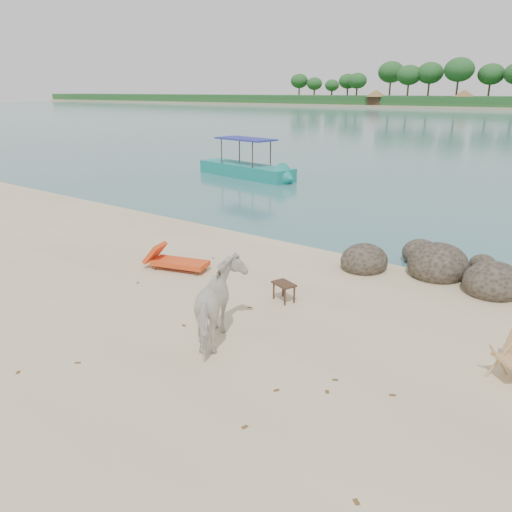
{
  "coord_description": "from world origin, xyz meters",
  "views": [
    {
      "loc": [
        5.61,
        -6.41,
        4.51
      ],
      "look_at": [
        -0.76,
        2.0,
        1.0
      ],
      "focal_mm": 35.0,
      "sensor_mm": 36.0,
      "label": 1
    }
  ],
  "objects_px": {
    "boulders": "(456,272)",
    "lounge_chair": "(180,261)",
    "boat_near": "(246,145)",
    "cow": "(221,306)",
    "side_table": "(284,293)"
  },
  "relations": [
    {
      "from": "cow",
      "to": "boat_near",
      "type": "bearing_deg",
      "value": -84.23
    },
    {
      "from": "boat_near",
      "to": "boulders",
      "type": "bearing_deg",
      "value": -25.15
    },
    {
      "from": "cow",
      "to": "lounge_chair",
      "type": "bearing_deg",
      "value": -65.1
    },
    {
      "from": "boulders",
      "to": "lounge_chair",
      "type": "height_order",
      "value": "boulders"
    },
    {
      "from": "boat_near",
      "to": "cow",
      "type": "bearing_deg",
      "value": -44.37
    },
    {
      "from": "lounge_chair",
      "to": "boat_near",
      "type": "relative_size",
      "value": 0.27
    },
    {
      "from": "boulders",
      "to": "lounge_chair",
      "type": "distance_m",
      "value": 7.0
    },
    {
      "from": "boulders",
      "to": "boat_near",
      "type": "xyz_separation_m",
      "value": [
        -14.12,
        9.46,
        1.47
      ]
    },
    {
      "from": "boulders",
      "to": "boat_near",
      "type": "distance_m",
      "value": 17.06
    },
    {
      "from": "side_table",
      "to": "boat_near",
      "type": "bearing_deg",
      "value": 151.22
    },
    {
      "from": "boulders",
      "to": "boat_near",
      "type": "bearing_deg",
      "value": 146.16
    },
    {
      "from": "side_table",
      "to": "lounge_chair",
      "type": "height_order",
      "value": "lounge_chair"
    },
    {
      "from": "side_table",
      "to": "cow",
      "type": "bearing_deg",
      "value": -66.51
    },
    {
      "from": "lounge_chair",
      "to": "boat_near",
      "type": "height_order",
      "value": "boat_near"
    },
    {
      "from": "cow",
      "to": "side_table",
      "type": "relative_size",
      "value": 3.4
    }
  ]
}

